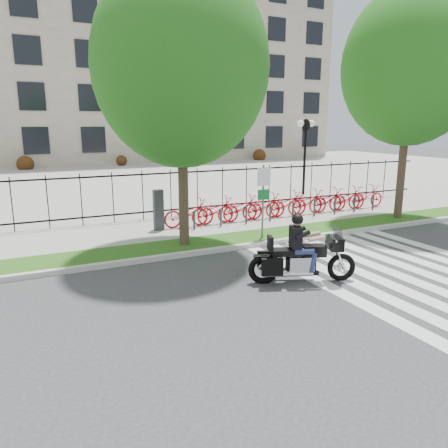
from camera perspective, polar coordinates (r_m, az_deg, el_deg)
name	(u,v)px	position (r m, az deg, el deg)	size (l,w,h in m)	color
ground	(255,304)	(10.08, 4.11, -10.41)	(120.00, 120.00, 0.00)	#323234
curb	(189,254)	(13.54, -4.58, -3.89)	(60.00, 0.20, 0.15)	#BAB7AF
grass_verge	(180,247)	(14.30, -5.82, -2.99)	(60.00, 1.50, 0.15)	#235415
sidewalk	(157,230)	(16.60, -8.80, -0.83)	(60.00, 3.50, 0.15)	#9C9992
plaza	(84,179)	(33.55, -17.78, 5.63)	(80.00, 34.00, 0.10)	#9C9992
crosswalk_stripes	(408,273)	(13.03, 22.94, -5.91)	(5.70, 8.00, 0.01)	silver
iron_fence	(143,195)	(18.04, -10.57, 3.69)	(30.00, 0.06, 2.00)	black
office_building	(49,67)	(53.45, -21.88, 18.53)	(60.00, 21.90, 20.15)	gray
lamp_post_right	(305,138)	(24.80, 10.59, 10.96)	(1.06, 0.70, 4.25)	black
street_tree_1	(181,66)	(13.92, -5.68, 19.90)	(5.32, 5.32, 8.60)	#382A1E
street_tree_2	(411,66)	(19.46, 23.24, 18.40)	(5.35, 5.35, 9.10)	#382A1E
bike_share_station	(285,204)	(18.61, 7.99, 2.61)	(11.18, 0.89, 1.50)	#2D2D33
sign_pole_regulatory	(263,192)	(14.85, 5.17, 4.20)	(0.50, 0.09, 2.50)	#59595B
motorcycle_rider	(302,255)	(11.33, 10.17, -4.02)	(2.67, 1.41, 2.17)	black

